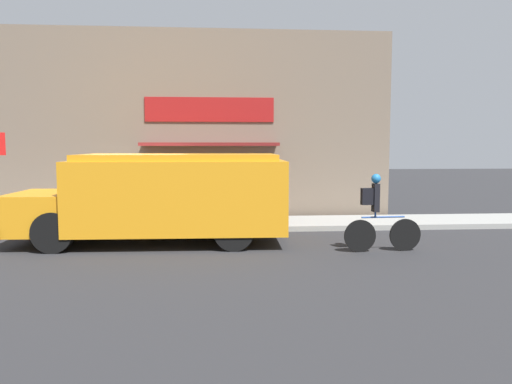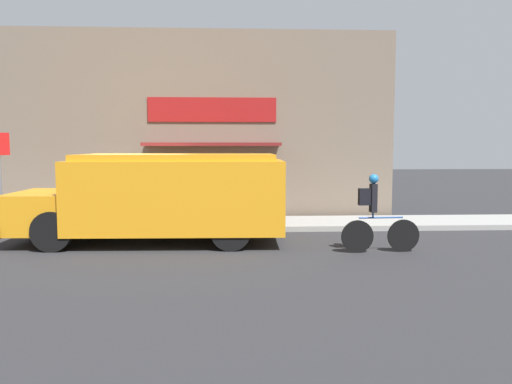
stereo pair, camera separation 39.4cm
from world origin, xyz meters
The scene contains 6 objects.
ground_plane centered at (0.00, 0.00, 0.00)m, with size 70.00×70.00×0.00m, color #2B2B2D.
sidewalk centered at (0.00, 1.02, 0.07)m, with size 28.00×2.04×0.14m.
storefront centered at (0.05, 2.34, 2.91)m, with size 15.00×0.99×5.83m.
school_bus centered at (0.79, -1.28, 1.12)m, with size 6.36×2.85×2.11m.
cyclist centered at (5.55, -2.64, 0.80)m, with size 1.73×0.21×1.70m.
trash_bin centered at (0.42, 1.53, 0.55)m, with size 0.50×0.50×0.81m.
Camera 1 is at (2.05, -13.12, 2.31)m, focal length 35.00 mm.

